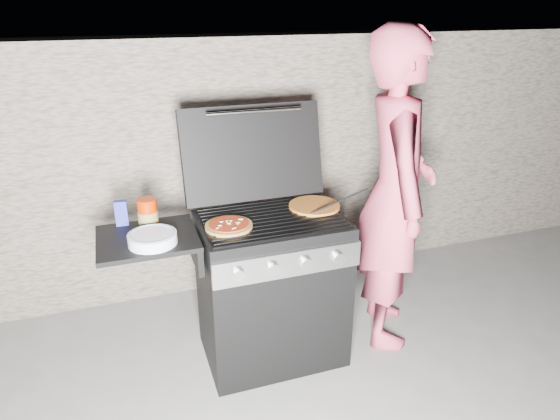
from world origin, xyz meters
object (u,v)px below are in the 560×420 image
object	(u,v)px
gas_grill	(230,296)
person	(395,194)
sauce_jar	(148,213)
pizza_topped	(229,225)

from	to	relation	value
gas_grill	person	distance (m)	1.14
person	sauce_jar	bearing A→B (deg)	106.20
gas_grill	sauce_jar	bearing A→B (deg)	163.51
gas_grill	person	bearing A→B (deg)	-0.13
sauce_jar	person	bearing A→B (deg)	-4.84
gas_grill	pizza_topped	distance (m)	0.47
pizza_topped	person	world-z (taller)	person
gas_grill	sauce_jar	world-z (taller)	sauce_jar
pizza_topped	sauce_jar	distance (m)	0.43
sauce_jar	pizza_topped	bearing A→B (deg)	-22.96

